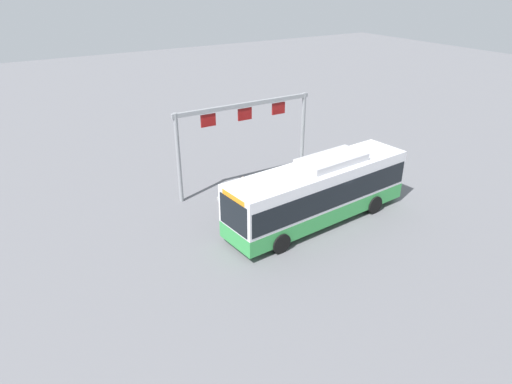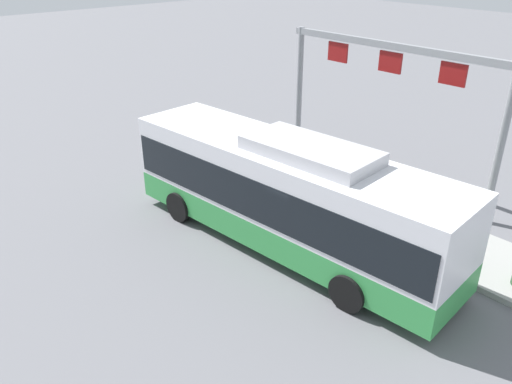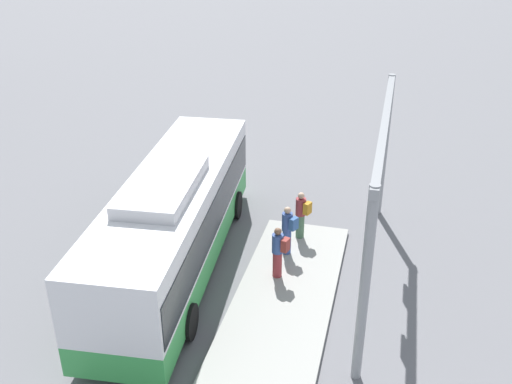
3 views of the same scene
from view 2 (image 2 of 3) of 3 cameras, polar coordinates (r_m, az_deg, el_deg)
ground_plane at (r=15.56m, az=3.18°, el=-5.89°), size 120.00×120.00×0.00m
platform_curb at (r=17.13m, az=15.59°, el=-3.35°), size 10.00×2.80×0.16m
bus_main at (r=14.67m, az=3.37°, el=0.11°), size 10.77×3.43×3.46m
person_boarding at (r=18.85m, az=5.45°, el=3.63°), size 0.49×0.60×1.67m
person_waiting_near at (r=18.03m, az=7.42°, el=2.43°), size 0.52×0.60×1.67m
person_waiting_mid at (r=17.26m, az=10.66°, el=1.06°), size 0.45×0.59×1.67m
platform_sign_gantry at (r=18.90m, az=14.48°, el=11.57°), size 8.93×0.24×5.20m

